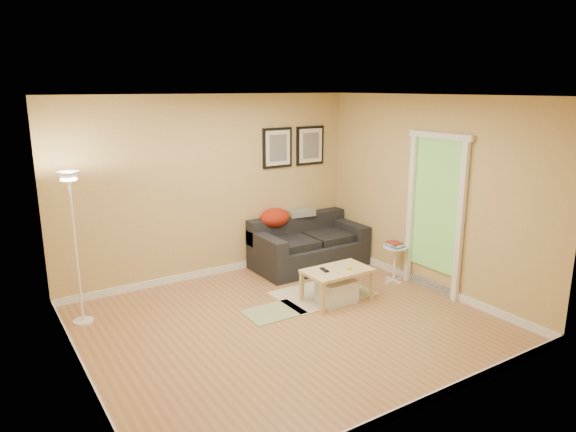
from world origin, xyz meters
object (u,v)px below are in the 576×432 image
object	(u,v)px
sofa	(309,243)
storage_bin	(337,291)
floor_lamp	(76,253)
side_table	(395,264)
coffee_table	(337,285)
book_stack	(395,244)

from	to	relation	value
sofa	storage_bin	size ratio (longest dim) A/B	3.52
sofa	floor_lamp	distance (m)	3.41
sofa	side_table	size ratio (longest dim) A/B	3.28
coffee_table	floor_lamp	xyz separation A→B (m)	(-2.91, 1.10, 0.64)
coffee_table	floor_lamp	size ratio (longest dim) A/B	0.48
coffee_table	book_stack	xyz separation A→B (m)	(1.10, 0.11, 0.34)
floor_lamp	sofa	bearing A→B (deg)	3.31
storage_bin	book_stack	xyz separation A→B (m)	(1.12, 0.13, 0.41)
sofa	book_stack	world-z (taller)	sofa
floor_lamp	coffee_table	bearing A→B (deg)	-20.74
sofa	book_stack	size ratio (longest dim) A/B	7.42
side_table	book_stack	distance (m)	0.30
coffee_table	storage_bin	world-z (taller)	coffee_table
sofa	floor_lamp	xyz separation A→B (m)	(-3.37, -0.19, 0.48)
coffee_table	floor_lamp	bearing A→B (deg)	141.16
sofa	side_table	xyz separation A→B (m)	(0.65, -1.18, -0.12)
side_table	storage_bin	bearing A→B (deg)	-172.82
storage_bin	book_stack	distance (m)	1.20
storage_bin	side_table	xyz separation A→B (m)	(1.14, 0.14, 0.11)
sofa	storage_bin	xyz separation A→B (m)	(-0.49, -1.32, -0.23)
side_table	floor_lamp	xyz separation A→B (m)	(-4.02, 0.99, 0.59)
coffee_table	book_stack	bearing A→B (deg)	-12.58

